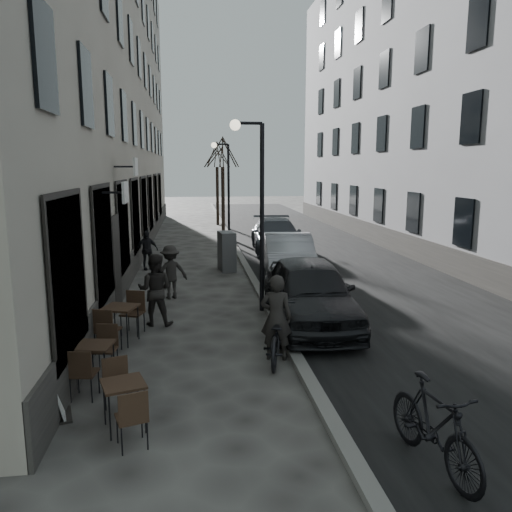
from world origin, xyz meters
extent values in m
plane|color=#353230|center=(0.00, 0.00, 0.00)|extent=(120.00, 120.00, 0.00)
cube|color=black|center=(3.85, 16.00, 0.00)|extent=(7.30, 60.00, 0.00)
cube|color=slate|center=(0.20, 16.00, 0.06)|extent=(0.25, 60.00, 0.12)
cube|color=gray|center=(-6.00, 16.50, 8.00)|extent=(4.00, 35.00, 16.00)
cube|color=gray|center=(9.50, 16.50, 8.00)|extent=(4.00, 35.00, 16.00)
cylinder|color=black|center=(0.00, 6.00, 2.50)|extent=(0.12, 0.12, 5.00)
cylinder|color=black|center=(-0.35, 6.00, 5.00)|extent=(0.70, 0.08, 0.08)
sphere|color=#FFF2CC|center=(-0.70, 6.00, 4.95)|extent=(0.28, 0.28, 0.28)
cylinder|color=black|center=(0.00, 18.00, 2.50)|extent=(0.12, 0.12, 5.00)
cylinder|color=black|center=(-0.35, 18.00, 5.00)|extent=(0.70, 0.08, 0.08)
sphere|color=#FFF2CC|center=(-0.70, 18.00, 4.95)|extent=(0.28, 0.28, 0.28)
cylinder|color=black|center=(-0.10, 21.00, 1.95)|extent=(0.20, 0.20, 3.90)
cylinder|color=black|center=(-0.10, 27.00, 1.95)|extent=(0.20, 0.20, 3.90)
cube|color=black|center=(-2.92, 0.02, 0.72)|extent=(0.76, 0.76, 0.04)
cylinder|color=black|center=(-3.08, -0.30, 0.35)|extent=(0.02, 0.02, 0.70)
cylinder|color=black|center=(-2.60, -0.14, 0.35)|extent=(0.02, 0.02, 0.70)
cylinder|color=black|center=(-3.23, 0.18, 0.35)|extent=(0.02, 0.02, 0.70)
cylinder|color=black|center=(-2.75, 0.34, 0.35)|extent=(0.02, 0.02, 0.70)
cube|color=black|center=(-3.64, 1.69, 0.74)|extent=(0.70, 0.70, 0.04)
cylinder|color=black|center=(-3.94, 1.48, 0.36)|extent=(0.02, 0.02, 0.72)
cylinder|color=black|center=(-3.42, 1.40, 0.36)|extent=(0.02, 0.02, 0.72)
cylinder|color=black|center=(-3.86, 1.99, 0.36)|extent=(0.02, 0.02, 0.72)
cylinder|color=black|center=(-3.35, 1.91, 0.36)|extent=(0.02, 0.02, 0.72)
cube|color=black|center=(-3.48, 3.86, 0.82)|extent=(0.87, 0.87, 0.04)
cylinder|color=black|center=(-3.85, 3.68, 0.40)|extent=(0.03, 0.03, 0.80)
cylinder|color=black|center=(-3.30, 3.50, 0.40)|extent=(0.03, 0.03, 0.80)
cylinder|color=black|center=(-3.66, 4.23, 0.40)|extent=(0.03, 0.03, 0.80)
cylinder|color=black|center=(-3.12, 4.05, 0.40)|extent=(0.03, 0.03, 0.80)
cube|color=black|center=(-3.95, 0.53, 0.02)|extent=(0.41, 0.60, 0.04)
cube|color=silver|center=(-4.02, 0.53, 0.49)|extent=(0.37, 0.59, 0.92)
cube|color=#59595B|center=(-0.57, 11.51, 0.74)|extent=(0.67, 1.05, 1.48)
imported|color=black|center=(-0.20, 2.48, 0.54)|extent=(1.18, 2.17, 1.08)
imported|color=#262321|center=(-0.20, 2.48, 0.88)|extent=(0.73, 0.56, 1.77)
imported|color=black|center=(-2.80, 5.10, 0.90)|extent=(0.97, 0.82, 1.80)
imported|color=#272422|center=(-2.52, 7.65, 0.80)|extent=(1.18, 0.91, 1.61)
imported|color=black|center=(-3.60, 12.07, 0.76)|extent=(0.97, 0.69, 1.52)
imported|color=black|center=(1.00, 4.62, 0.83)|extent=(2.18, 4.97, 1.66)
imported|color=gray|center=(1.50, 9.92, 0.78)|extent=(2.10, 4.85, 1.55)
imported|color=#363940|center=(2.00, 15.42, 0.77)|extent=(2.46, 5.40, 1.53)
imported|color=black|center=(1.20, -1.50, 0.59)|extent=(0.83, 2.02, 1.18)
camera|label=1|loc=(-1.85, -7.11, 3.88)|focal=35.00mm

